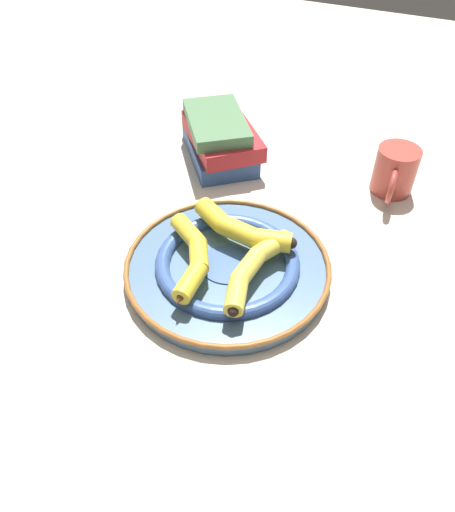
{
  "coord_description": "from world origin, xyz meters",
  "views": [
    {
      "loc": [
        0.52,
        0.27,
        0.6
      ],
      "look_at": [
        -0.01,
        0.04,
        0.04
      ],
      "focal_mm": 35.0,
      "sensor_mm": 36.0,
      "label": 1
    }
  ],
  "objects_px": {
    "banana_c": "(192,257)",
    "coffee_mug": "(395,171)",
    "book_stack": "(219,138)",
    "decorative_bowl": "(227,266)",
    "banana_b": "(254,267)",
    "banana_a": "(238,228)"
  },
  "relations": [
    {
      "from": "coffee_mug",
      "to": "banana_c",
      "type": "bearing_deg",
      "value": -37.05
    },
    {
      "from": "banana_b",
      "to": "banana_c",
      "type": "distance_m",
      "value": 0.1
    },
    {
      "from": "banana_b",
      "to": "banana_a",
      "type": "bearing_deg",
      "value": -136.07
    },
    {
      "from": "banana_c",
      "to": "decorative_bowl",
      "type": "bearing_deg",
      "value": -82.0
    },
    {
      "from": "banana_c",
      "to": "coffee_mug",
      "type": "height_order",
      "value": "coffee_mug"
    },
    {
      "from": "banana_b",
      "to": "coffee_mug",
      "type": "xyz_separation_m",
      "value": [
        -0.36,
        0.15,
        -0.0
      ]
    },
    {
      "from": "decorative_bowl",
      "to": "banana_c",
      "type": "xyz_separation_m",
      "value": [
        0.03,
        -0.05,
        0.03
      ]
    },
    {
      "from": "banana_c",
      "to": "book_stack",
      "type": "distance_m",
      "value": 0.37
    },
    {
      "from": "banana_a",
      "to": "book_stack",
      "type": "height_order",
      "value": "book_stack"
    },
    {
      "from": "banana_b",
      "to": "book_stack",
      "type": "relative_size",
      "value": 0.85
    },
    {
      "from": "decorative_bowl",
      "to": "banana_c",
      "type": "bearing_deg",
      "value": -53.36
    },
    {
      "from": "coffee_mug",
      "to": "banana_b",
      "type": "bearing_deg",
      "value": -26.46
    },
    {
      "from": "banana_b",
      "to": "banana_c",
      "type": "relative_size",
      "value": 1.13
    },
    {
      "from": "book_stack",
      "to": "coffee_mug",
      "type": "xyz_separation_m",
      "value": [
        -0.03,
        0.36,
        -0.0
      ]
    },
    {
      "from": "banana_b",
      "to": "coffee_mug",
      "type": "relative_size",
      "value": 1.54
    },
    {
      "from": "banana_c",
      "to": "coffee_mug",
      "type": "bearing_deg",
      "value": -62.49
    },
    {
      "from": "banana_a",
      "to": "banana_b",
      "type": "relative_size",
      "value": 1.0
    },
    {
      "from": "decorative_bowl",
      "to": "banana_c",
      "type": "height_order",
      "value": "banana_c"
    },
    {
      "from": "decorative_bowl",
      "to": "coffee_mug",
      "type": "height_order",
      "value": "coffee_mug"
    },
    {
      "from": "decorative_bowl",
      "to": "coffee_mug",
      "type": "relative_size",
      "value": 2.57
    },
    {
      "from": "decorative_bowl",
      "to": "banana_b",
      "type": "height_order",
      "value": "banana_b"
    },
    {
      "from": "banana_a",
      "to": "coffee_mug",
      "type": "xyz_separation_m",
      "value": [
        -0.28,
        0.21,
        -0.01
      ]
    }
  ]
}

